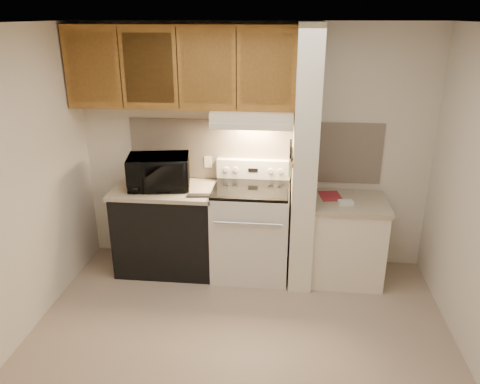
# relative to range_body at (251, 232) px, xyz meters

# --- Properties ---
(floor) EXTENTS (3.60, 3.60, 0.00)m
(floor) POSITION_rel_range_body_xyz_m (0.00, -1.16, -0.46)
(floor) COLOR tan
(floor) RESTS_ON ground
(ceiling) EXTENTS (3.60, 3.60, 0.00)m
(ceiling) POSITION_rel_range_body_xyz_m (0.00, -1.16, 2.04)
(ceiling) COLOR white
(ceiling) RESTS_ON wall_back
(wall_back) EXTENTS (3.60, 2.50, 0.02)m
(wall_back) POSITION_rel_range_body_xyz_m (0.00, 0.34, 0.79)
(wall_back) COLOR silver
(wall_back) RESTS_ON floor
(wall_left) EXTENTS (0.02, 3.00, 2.50)m
(wall_left) POSITION_rel_range_body_xyz_m (-1.80, -1.16, 0.79)
(wall_left) COLOR silver
(wall_left) RESTS_ON floor
(backsplash) EXTENTS (2.60, 0.02, 0.63)m
(backsplash) POSITION_rel_range_body_xyz_m (0.00, 0.33, 0.78)
(backsplash) COLOR beige
(backsplash) RESTS_ON wall_back
(range_body) EXTENTS (0.76, 0.65, 0.92)m
(range_body) POSITION_rel_range_body_xyz_m (0.00, 0.00, 0.00)
(range_body) COLOR silver
(range_body) RESTS_ON floor
(oven_window) EXTENTS (0.50, 0.01, 0.30)m
(oven_window) POSITION_rel_range_body_xyz_m (0.00, -0.32, 0.04)
(oven_window) COLOR black
(oven_window) RESTS_ON range_body
(oven_handle) EXTENTS (0.65, 0.02, 0.02)m
(oven_handle) POSITION_rel_range_body_xyz_m (0.00, -0.35, 0.26)
(oven_handle) COLOR silver
(oven_handle) RESTS_ON range_body
(cooktop) EXTENTS (0.74, 0.64, 0.03)m
(cooktop) POSITION_rel_range_body_xyz_m (0.00, 0.00, 0.48)
(cooktop) COLOR black
(cooktop) RESTS_ON range_body
(range_backguard) EXTENTS (0.76, 0.08, 0.20)m
(range_backguard) POSITION_rel_range_body_xyz_m (0.00, 0.28, 0.59)
(range_backguard) COLOR silver
(range_backguard) RESTS_ON range_body
(range_display) EXTENTS (0.10, 0.01, 0.04)m
(range_display) POSITION_rel_range_body_xyz_m (0.00, 0.24, 0.59)
(range_display) COLOR black
(range_display) RESTS_ON range_backguard
(range_knob_left_outer) EXTENTS (0.05, 0.02, 0.05)m
(range_knob_left_outer) POSITION_rel_range_body_xyz_m (-0.28, 0.24, 0.59)
(range_knob_left_outer) COLOR silver
(range_knob_left_outer) RESTS_ON range_backguard
(range_knob_left_inner) EXTENTS (0.05, 0.02, 0.05)m
(range_knob_left_inner) POSITION_rel_range_body_xyz_m (-0.18, 0.24, 0.59)
(range_knob_left_inner) COLOR silver
(range_knob_left_inner) RESTS_ON range_backguard
(range_knob_right_inner) EXTENTS (0.05, 0.02, 0.05)m
(range_knob_right_inner) POSITION_rel_range_body_xyz_m (0.18, 0.24, 0.59)
(range_knob_right_inner) COLOR silver
(range_knob_right_inner) RESTS_ON range_backguard
(range_knob_right_outer) EXTENTS (0.05, 0.02, 0.05)m
(range_knob_right_outer) POSITION_rel_range_body_xyz_m (0.28, 0.24, 0.59)
(range_knob_right_outer) COLOR silver
(range_knob_right_outer) RESTS_ON range_backguard
(dishwasher_front) EXTENTS (1.00, 0.63, 0.87)m
(dishwasher_front) POSITION_rel_range_body_xyz_m (-0.88, 0.01, -0.03)
(dishwasher_front) COLOR black
(dishwasher_front) RESTS_ON floor
(left_countertop) EXTENTS (1.04, 0.67, 0.04)m
(left_countertop) POSITION_rel_range_body_xyz_m (-0.88, 0.01, 0.43)
(left_countertop) COLOR #B4A78B
(left_countertop) RESTS_ON dishwasher_front
(spoon_rest) EXTENTS (0.25, 0.10, 0.02)m
(spoon_rest) POSITION_rel_range_body_xyz_m (-0.48, -0.19, 0.46)
(spoon_rest) COLOR black
(spoon_rest) RESTS_ON left_countertop
(teal_jar) EXTENTS (0.10, 0.10, 0.10)m
(teal_jar) POSITION_rel_range_body_xyz_m (-0.88, 0.23, 0.50)
(teal_jar) COLOR #2B6254
(teal_jar) RESTS_ON left_countertop
(outlet) EXTENTS (0.08, 0.01, 0.12)m
(outlet) POSITION_rel_range_body_xyz_m (-0.48, 0.32, 0.64)
(outlet) COLOR white
(outlet) RESTS_ON backsplash
(microwave) EXTENTS (0.66, 0.51, 0.33)m
(microwave) POSITION_rel_range_body_xyz_m (-0.93, 0.01, 0.62)
(microwave) COLOR black
(microwave) RESTS_ON left_countertop
(partition_pillar) EXTENTS (0.22, 0.70, 2.50)m
(partition_pillar) POSITION_rel_range_body_xyz_m (0.51, -0.01, 0.79)
(partition_pillar) COLOR white
(partition_pillar) RESTS_ON floor
(pillar_trim) EXTENTS (0.01, 0.70, 0.04)m
(pillar_trim) POSITION_rel_range_body_xyz_m (0.39, -0.01, 0.84)
(pillar_trim) COLOR olive
(pillar_trim) RESTS_ON partition_pillar
(knife_strip) EXTENTS (0.02, 0.42, 0.04)m
(knife_strip) POSITION_rel_range_body_xyz_m (0.39, -0.06, 0.86)
(knife_strip) COLOR black
(knife_strip) RESTS_ON partition_pillar
(knife_blade_a) EXTENTS (0.01, 0.03, 0.16)m
(knife_blade_a) POSITION_rel_range_body_xyz_m (0.38, -0.21, 0.76)
(knife_blade_a) COLOR silver
(knife_blade_a) RESTS_ON knife_strip
(knife_handle_a) EXTENTS (0.02, 0.02, 0.10)m
(knife_handle_a) POSITION_rel_range_body_xyz_m (0.38, -0.21, 0.91)
(knife_handle_a) COLOR black
(knife_handle_a) RESTS_ON knife_strip
(knife_blade_b) EXTENTS (0.01, 0.04, 0.18)m
(knife_blade_b) POSITION_rel_range_body_xyz_m (0.38, -0.13, 0.75)
(knife_blade_b) COLOR silver
(knife_blade_b) RESTS_ON knife_strip
(knife_handle_b) EXTENTS (0.02, 0.02, 0.10)m
(knife_handle_b) POSITION_rel_range_body_xyz_m (0.38, -0.15, 0.91)
(knife_handle_b) COLOR black
(knife_handle_b) RESTS_ON knife_strip
(knife_blade_c) EXTENTS (0.01, 0.04, 0.20)m
(knife_blade_c) POSITION_rel_range_body_xyz_m (0.38, -0.05, 0.74)
(knife_blade_c) COLOR silver
(knife_blade_c) RESTS_ON knife_strip
(knife_handle_c) EXTENTS (0.02, 0.02, 0.10)m
(knife_handle_c) POSITION_rel_range_body_xyz_m (0.38, -0.06, 0.91)
(knife_handle_c) COLOR black
(knife_handle_c) RESTS_ON knife_strip
(knife_blade_d) EXTENTS (0.01, 0.04, 0.16)m
(knife_blade_d) POSITION_rel_range_body_xyz_m (0.38, 0.03, 0.76)
(knife_blade_d) COLOR silver
(knife_blade_d) RESTS_ON knife_strip
(knife_handle_d) EXTENTS (0.02, 0.02, 0.10)m
(knife_handle_d) POSITION_rel_range_body_xyz_m (0.38, 0.03, 0.91)
(knife_handle_d) COLOR black
(knife_handle_d) RESTS_ON knife_strip
(knife_blade_e) EXTENTS (0.01, 0.04, 0.18)m
(knife_blade_e) POSITION_rel_range_body_xyz_m (0.38, 0.12, 0.75)
(knife_blade_e) COLOR silver
(knife_blade_e) RESTS_ON knife_strip
(knife_handle_e) EXTENTS (0.02, 0.02, 0.10)m
(knife_handle_e) POSITION_rel_range_body_xyz_m (0.38, 0.12, 0.91)
(knife_handle_e) COLOR black
(knife_handle_e) RESTS_ON knife_strip
(oven_mitt) EXTENTS (0.03, 0.10, 0.24)m
(oven_mitt) POSITION_rel_range_body_xyz_m (0.38, 0.17, 0.70)
(oven_mitt) COLOR slate
(oven_mitt) RESTS_ON partition_pillar
(right_cab_base) EXTENTS (0.70, 0.60, 0.81)m
(right_cab_base) POSITION_rel_range_body_xyz_m (0.97, -0.01, -0.06)
(right_cab_base) COLOR white
(right_cab_base) RESTS_ON floor
(right_countertop) EXTENTS (0.74, 0.64, 0.04)m
(right_countertop) POSITION_rel_range_body_xyz_m (0.97, -0.01, 0.37)
(right_countertop) COLOR #B4A78B
(right_countertop) RESTS_ON right_cab_base
(red_folder) EXTENTS (0.24, 0.30, 0.01)m
(red_folder) POSITION_rel_range_body_xyz_m (0.79, 0.09, 0.39)
(red_folder) COLOR maroon
(red_folder) RESTS_ON right_countertop
(white_box) EXTENTS (0.15, 0.11, 0.04)m
(white_box) POSITION_rel_range_body_xyz_m (0.92, -0.11, 0.41)
(white_box) COLOR white
(white_box) RESTS_ON right_countertop
(range_hood) EXTENTS (0.78, 0.44, 0.15)m
(range_hood) POSITION_rel_range_body_xyz_m (0.00, 0.12, 1.17)
(range_hood) COLOR white
(range_hood) RESTS_ON upper_cabinets
(hood_lip) EXTENTS (0.78, 0.04, 0.06)m
(hood_lip) POSITION_rel_range_body_xyz_m (0.00, -0.08, 1.12)
(hood_lip) COLOR white
(hood_lip) RESTS_ON range_hood
(upper_cabinets) EXTENTS (2.18, 0.33, 0.77)m
(upper_cabinets) POSITION_rel_range_body_xyz_m (-0.69, 0.17, 1.62)
(upper_cabinets) COLOR olive
(upper_cabinets) RESTS_ON wall_back
(cab_door_a) EXTENTS (0.46, 0.01, 0.63)m
(cab_door_a) POSITION_rel_range_body_xyz_m (-1.51, 0.01, 1.62)
(cab_door_a) COLOR olive
(cab_door_a) RESTS_ON upper_cabinets
(cab_gap_a) EXTENTS (0.01, 0.01, 0.73)m
(cab_gap_a) POSITION_rel_range_body_xyz_m (-1.23, 0.01, 1.62)
(cab_gap_a) COLOR black
(cab_gap_a) RESTS_ON upper_cabinets
(cab_door_b) EXTENTS (0.46, 0.01, 0.63)m
(cab_door_b) POSITION_rel_range_body_xyz_m (-0.96, 0.01, 1.62)
(cab_door_b) COLOR olive
(cab_door_b) RESTS_ON upper_cabinets
(cab_gap_b) EXTENTS (0.01, 0.01, 0.73)m
(cab_gap_b) POSITION_rel_range_body_xyz_m (-0.69, 0.01, 1.62)
(cab_gap_b) COLOR black
(cab_gap_b) RESTS_ON upper_cabinets
(cab_door_c) EXTENTS (0.46, 0.01, 0.63)m
(cab_door_c) POSITION_rel_range_body_xyz_m (-0.42, 0.01, 1.62)
(cab_door_c) COLOR olive
(cab_door_c) RESTS_ON upper_cabinets
(cab_gap_c) EXTENTS (0.01, 0.01, 0.73)m
(cab_gap_c) POSITION_rel_range_body_xyz_m (-0.14, 0.01, 1.62)
(cab_gap_c) COLOR black
(cab_gap_c) RESTS_ON upper_cabinets
(cab_door_d) EXTENTS (0.46, 0.01, 0.63)m
(cab_door_d) POSITION_rel_range_body_xyz_m (0.13, 0.01, 1.62)
(cab_door_d) COLOR olive
(cab_door_d) RESTS_ON upper_cabinets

